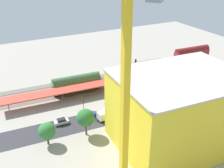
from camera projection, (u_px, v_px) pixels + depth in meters
ground_plane at (136, 102)px, 93.75m from camera, size 175.84×175.84×0.00m
rail_bed at (110, 80)px, 109.30m from camera, size 110.47×19.43×0.01m
street_asphalt at (143, 108)px, 90.01m from camera, size 110.23×14.97×0.01m
track_rails at (110, 80)px, 109.22m from camera, size 109.74×13.01×0.12m
platform_canopy_near at (86, 86)px, 96.44m from camera, size 58.27×8.45×3.89m
locomotive at (150, 65)px, 119.14m from camera, size 17.11×3.91×5.38m
passenger_coach at (192, 53)px, 128.15m from camera, size 18.18×4.13×6.41m
freight_coach_far at (77, 83)px, 99.59m from camera, size 18.15×4.08×6.22m
parked_car_0 at (171, 93)px, 97.88m from camera, size 4.39×1.92×1.55m
parked_car_1 at (153, 98)px, 94.75m from camera, size 4.41×2.09×1.68m
parked_car_2 at (130, 103)px, 91.75m from camera, size 4.76×2.09×1.62m
parked_car_3 at (112, 109)px, 88.27m from camera, size 4.53×1.83×1.64m
parked_car_4 at (88, 115)px, 85.00m from camera, size 4.58×1.96×1.62m
parked_car_5 at (61, 122)px, 81.40m from camera, size 4.28×1.92×1.75m
construction_building at (178, 111)px, 70.27m from camera, size 32.06×25.13×18.90m
construction_roof_slab at (183, 76)px, 66.08m from camera, size 32.69×25.76×0.40m
tower_crane at (115, 80)px, 51.91m from camera, size 18.79×22.60×40.94m
box_truck_0 at (112, 113)px, 84.41m from camera, size 9.44×2.81×3.24m
box_truck_1 at (159, 104)px, 89.13m from camera, size 9.42×2.50×3.10m
street_tree_0 at (189, 89)px, 89.65m from camera, size 6.16×6.16×8.90m
street_tree_1 at (47, 131)px, 71.48m from camera, size 4.49×4.49×6.42m
street_tree_2 at (86, 118)px, 74.66m from camera, size 4.95×4.95×7.97m
street_tree_3 at (224, 84)px, 94.87m from camera, size 5.99×5.99×8.04m
street_tree_4 at (220, 83)px, 95.70m from camera, size 4.71×4.71×7.37m
traffic_light at (83, 102)px, 83.85m from camera, size 0.50×0.36×7.28m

